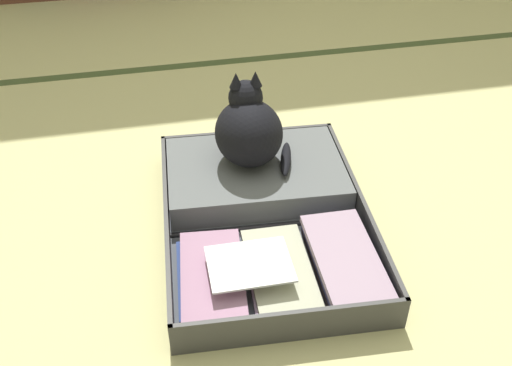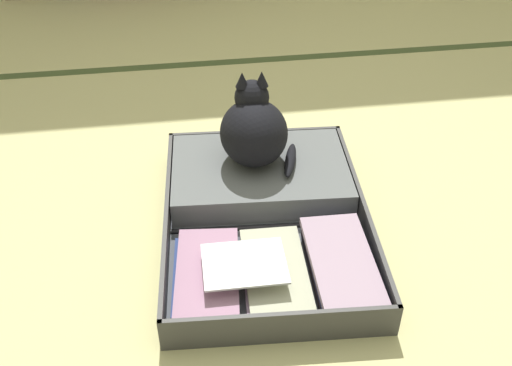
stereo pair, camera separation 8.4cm
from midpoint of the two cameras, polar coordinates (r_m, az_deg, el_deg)
name	(u,v)px [view 2 (the right image)]	position (r m, az deg, el deg)	size (l,w,h in m)	color
ground_plane	(296,259)	(1.69, 5.29, -7.25)	(10.00, 10.00, 0.00)	tan
tatami_border	(241,61)	(2.70, -0.54, 11.48)	(4.80, 0.05, 0.00)	#3D4C27
open_suitcase	(266,208)	(1.79, 2.34, -2.41)	(0.63, 0.84, 0.10)	#373736
black_cat	(254,129)	(1.83, 1.11, 5.09)	(0.25, 0.25, 0.28)	black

